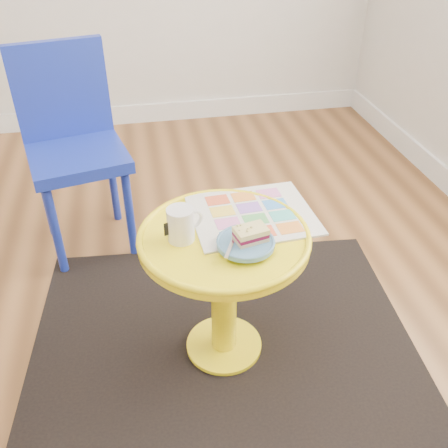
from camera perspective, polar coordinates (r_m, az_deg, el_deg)
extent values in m
plane|color=brown|center=(1.81, -22.38, -15.88)|extent=(4.00, 4.00, 0.00)
cube|color=white|center=(3.41, -18.23, 11.28)|extent=(4.00, 0.02, 0.12)
cube|color=black|center=(1.76, 0.00, -13.82)|extent=(1.39, 1.21, 0.01)
cylinder|color=yellow|center=(1.76, 0.00, -13.67)|extent=(0.26, 0.26, 0.02)
cylinder|color=yellow|center=(1.59, 0.00, -8.29)|extent=(0.08, 0.08, 0.43)
cylinder|color=yellow|center=(1.45, 0.00, -1.71)|extent=(0.50, 0.50, 0.03)
cylinder|color=#192CA4|center=(2.04, -18.63, -0.97)|extent=(0.03, 0.03, 0.38)
cylinder|color=#192CA4|center=(2.07, -10.70, 0.91)|extent=(0.03, 0.03, 0.38)
cylinder|color=#192CA4|center=(2.29, -19.67, 2.96)|extent=(0.03, 0.03, 0.38)
cylinder|color=#192CA4|center=(2.32, -12.57, 4.60)|extent=(0.03, 0.03, 0.38)
cube|color=#192CA4|center=(2.06, -16.40, 7.42)|extent=(0.44, 0.44, 0.05)
cube|color=#192CA4|center=(2.13, -18.14, 14.28)|extent=(0.37, 0.12, 0.39)
cube|color=silver|center=(1.53, 3.24, 1.11)|extent=(0.38, 0.33, 0.01)
cylinder|color=white|center=(1.40, -4.97, -0.07)|extent=(0.08, 0.08, 0.10)
torus|color=white|center=(1.42, -3.45, 0.60)|extent=(0.06, 0.03, 0.06)
cylinder|color=#D1B78C|center=(1.38, -5.07, 1.47)|extent=(0.07, 0.07, 0.01)
cylinder|color=teal|center=(1.39, 2.48, -2.50)|extent=(0.06, 0.06, 0.01)
cylinder|color=teal|center=(1.38, 2.49, -2.21)|extent=(0.16, 0.16, 0.01)
cube|color=#D3BC8C|center=(1.38, 3.06, -1.61)|extent=(0.10, 0.08, 0.01)
cube|color=maroon|center=(1.37, 3.08, -1.22)|extent=(0.10, 0.08, 0.01)
cube|color=#EADB8C|center=(1.37, 3.09, -0.75)|extent=(0.10, 0.08, 0.02)
cube|color=silver|center=(1.36, 0.79, -2.52)|extent=(0.06, 0.11, 0.00)
cube|color=silver|center=(1.41, 1.45, -0.87)|extent=(0.03, 0.04, 0.00)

